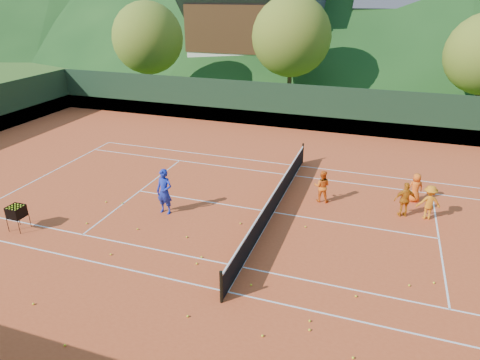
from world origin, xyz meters
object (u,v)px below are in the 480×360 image
(chalet_mid, at_px, (418,29))
(tennis_net, at_px, (274,202))
(student_d, at_px, (429,202))
(student_b, at_px, (405,200))
(coach, at_px, (164,192))
(chalet_left, at_px, (257,21))
(ball_hopper, at_px, (16,212))
(student_c, at_px, (415,188))
(student_a, at_px, (322,186))

(chalet_mid, bearing_deg, tennis_net, -100.01)
(chalet_mid, bearing_deg, student_d, -89.97)
(student_b, height_order, tennis_net, student_b)
(coach, relative_size, student_b, 1.30)
(student_d, distance_m, tennis_net, 6.21)
(coach, height_order, chalet_mid, chalet_mid)
(student_b, height_order, chalet_left, chalet_left)
(coach, bearing_deg, student_b, 22.04)
(student_d, bearing_deg, student_b, -6.55)
(student_b, xyz_separation_m, chalet_mid, (0.89, 32.57, 4.23))
(tennis_net, bearing_deg, chalet_mid, 79.99)
(tennis_net, height_order, ball_hopper, tennis_net)
(student_b, bearing_deg, chalet_left, -81.16)
(student_c, distance_m, ball_hopper, 16.38)
(student_a, xyz_separation_m, chalet_left, (-11.70, 28.30, 4.91))
(student_c, distance_m, chalet_mid, 31.28)
(student_b, distance_m, chalet_left, 32.68)
(tennis_net, distance_m, ball_hopper, 10.05)
(student_b, bearing_deg, chalet_mid, -110.60)
(tennis_net, height_order, chalet_left, chalet_left)
(chalet_left, xyz_separation_m, chalet_mid, (16.00, 4.00, -0.66))
(student_b, distance_m, tennis_net, 5.31)
(chalet_left, bearing_deg, student_c, -60.02)
(student_d, distance_m, chalet_left, 33.03)
(student_b, relative_size, student_d, 1.03)
(student_a, height_order, chalet_mid, chalet_mid)
(tennis_net, xyz_separation_m, ball_hopper, (-8.95, -4.56, 0.25))
(student_d, distance_m, chalet_mid, 32.74)
(student_b, height_order, student_d, student_b)
(student_b, xyz_separation_m, student_d, (0.91, 0.10, -0.02))
(student_d, xyz_separation_m, ball_hopper, (-14.97, -6.09, 0.02))
(student_c, relative_size, chalet_mid, 0.10)
(student_c, height_order, student_d, student_d)
(student_a, relative_size, chalet_left, 0.10)
(coach, distance_m, tennis_net, 4.52)
(student_b, relative_size, chalet_mid, 0.12)
(student_a, height_order, tennis_net, student_a)
(ball_hopper, bearing_deg, chalet_left, 91.73)
(student_d, xyz_separation_m, tennis_net, (-6.02, -1.53, -0.23))
(ball_hopper, bearing_deg, student_a, 30.43)
(ball_hopper, bearing_deg, student_c, 27.58)
(student_a, distance_m, ball_hopper, 12.36)
(coach, distance_m, student_c, 10.80)
(student_c, height_order, chalet_left, chalet_left)
(student_a, xyz_separation_m, tennis_net, (-1.70, -1.70, -0.22))
(tennis_net, height_order, chalet_mid, chalet_mid)
(ball_hopper, relative_size, chalet_mid, 0.08)
(student_b, relative_size, student_c, 1.14)
(chalet_left, bearing_deg, student_a, -67.53)
(student_a, xyz_separation_m, student_d, (4.31, -0.17, 0.01))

